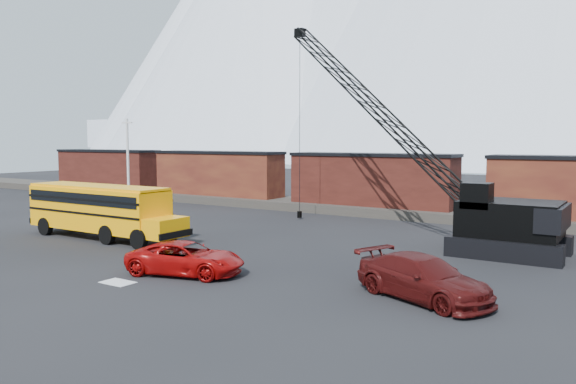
% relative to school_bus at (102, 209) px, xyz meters
% --- Properties ---
extents(ground, '(160.00, 160.00, 0.00)m').
position_rel_school_bus_xyz_m(ground, '(8.73, -2.61, -1.79)').
color(ground, black).
rests_on(ground, ground).
extents(gravel_berm, '(120.00, 5.00, 0.70)m').
position_rel_school_bus_xyz_m(gravel_berm, '(8.73, 19.39, -1.44)').
color(gravel_berm, '#423C36').
rests_on(gravel_berm, ground).
extents(boxcar_west_far, '(13.70, 3.10, 4.17)m').
position_rel_school_bus_xyz_m(boxcar_west_far, '(-23.27, 19.39, 0.97)').
color(boxcar_west_far, '#491B14').
rests_on(boxcar_west_far, gravel_berm).
extents(boxcar_west_near, '(13.70, 3.10, 4.17)m').
position_rel_school_bus_xyz_m(boxcar_west_near, '(-7.27, 19.39, 0.97)').
color(boxcar_west_near, '#411512').
rests_on(boxcar_west_near, gravel_berm).
extents(boxcar_mid, '(13.70, 3.10, 4.17)m').
position_rel_school_bus_xyz_m(boxcar_mid, '(8.73, 19.39, 0.97)').
color(boxcar_mid, '#491B14').
rests_on(boxcar_mid, gravel_berm).
extents(utility_pole, '(1.40, 0.24, 8.00)m').
position_rel_school_bus_xyz_m(utility_pole, '(-15.27, 15.39, 2.36)').
color(utility_pole, silver).
rests_on(utility_pole, ground).
extents(snow_patch, '(1.40, 0.90, 0.02)m').
position_rel_school_bus_xyz_m(snow_patch, '(9.23, -6.61, -1.78)').
color(snow_patch, silver).
rests_on(snow_patch, ground).
extents(school_bus, '(11.65, 2.65, 3.19)m').
position_rel_school_bus_xyz_m(school_bus, '(0.00, 0.00, 0.00)').
color(school_bus, '#FFA305').
rests_on(school_bus, ground).
extents(red_pickup, '(5.62, 3.71, 1.43)m').
position_rel_school_bus_xyz_m(red_pickup, '(10.60, -3.99, -1.08)').
color(red_pickup, '#9D0807').
rests_on(red_pickup, ground).
extents(maroon_suv, '(6.01, 4.18, 1.62)m').
position_rel_school_bus_xyz_m(maroon_suv, '(20.69, -2.10, -0.99)').
color(maroon_suv, '#400C0B').
rests_on(maroon_suv, ground).
extents(crawler_crane, '(19.30, 7.97, 14.19)m').
position_rel_school_bus_xyz_m(crawler_crane, '(12.89, 10.89, 6.07)').
color(crawler_crane, black).
rests_on(crawler_crane, ground).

